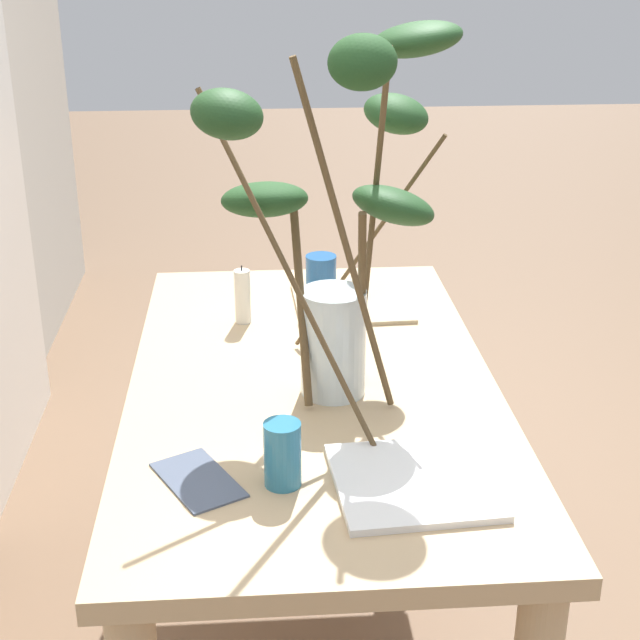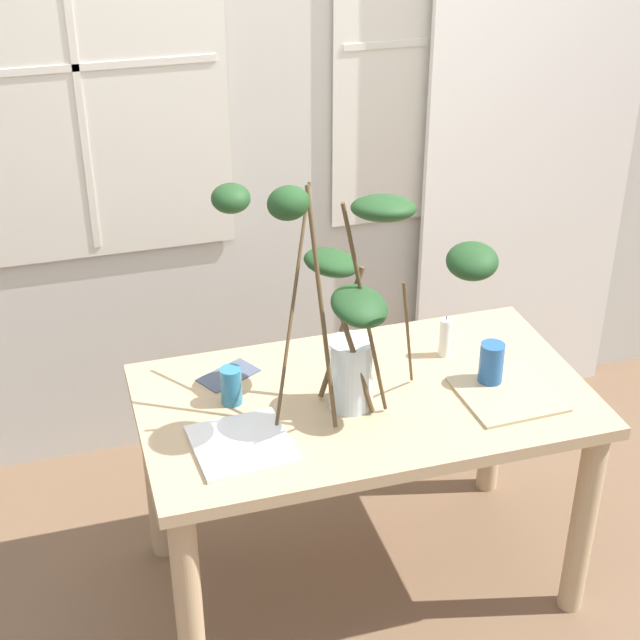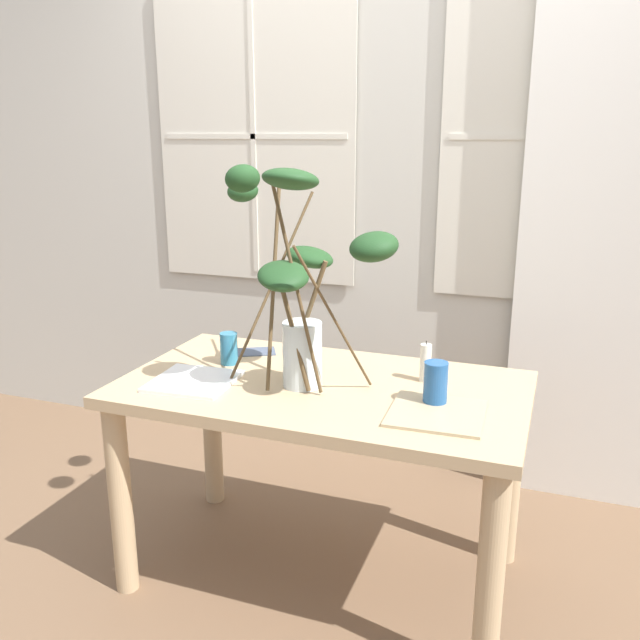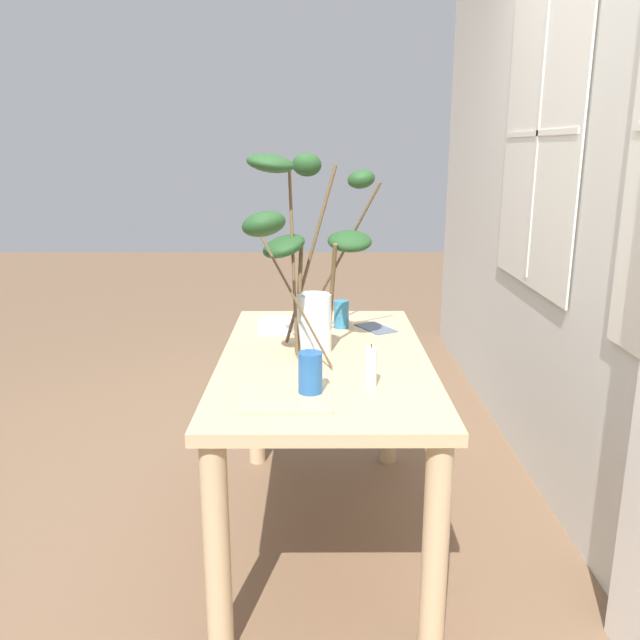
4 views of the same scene
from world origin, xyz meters
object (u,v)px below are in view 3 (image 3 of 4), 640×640
object	(u,v)px
dining_table	(322,418)
plate_square_left	(194,381)
vase_with_branches	(298,277)
plate_square_right	(437,413)
drinking_glass_blue_left	(229,348)
pillar_candle	(425,363)
drinking_glass_blue_right	(436,384)

from	to	relation	value
dining_table	plate_square_left	bearing A→B (deg)	-160.72
vase_with_branches	plate_square_right	world-z (taller)	vase_with_branches
dining_table	plate_square_right	xyz separation A→B (m)	(0.40, -0.12, 0.13)
drinking_glass_blue_left	pillar_candle	xyz separation A→B (m)	(0.69, 0.07, 0.01)
drinking_glass_blue_left	plate_square_right	xyz separation A→B (m)	(0.78, -0.20, -0.05)
drinking_glass_blue_right	plate_square_right	distance (m)	0.10
drinking_glass_blue_left	drinking_glass_blue_right	distance (m)	0.77
plate_square_left	pillar_candle	distance (m)	0.77
plate_square_left	drinking_glass_blue_left	bearing A→B (deg)	84.74
vase_with_branches	plate_square_right	bearing A→B (deg)	-7.66
plate_square_left	plate_square_right	world-z (taller)	plate_square_left
plate_square_right	pillar_candle	xyz separation A→B (m)	(-0.09, 0.26, 0.06)
vase_with_branches	pillar_candle	bearing A→B (deg)	28.37
drinking_glass_blue_left	drinking_glass_blue_right	world-z (taller)	drinking_glass_blue_right
vase_with_branches	drinking_glass_blue_right	bearing A→B (deg)	1.80
vase_with_branches	plate_square_right	xyz separation A→B (m)	(0.46, -0.06, -0.36)
plate_square_left	dining_table	bearing A→B (deg)	19.28
drinking_glass_blue_left	plate_square_left	bearing A→B (deg)	-95.26
drinking_glass_blue_left	plate_square_right	world-z (taller)	drinking_glass_blue_left
plate_square_left	pillar_candle	size ratio (longest dim) A/B	1.85
pillar_candle	drinking_glass_blue_right	bearing A→B (deg)	-69.73
dining_table	drinking_glass_blue_left	bearing A→B (deg)	168.93
plate_square_right	pillar_candle	distance (m)	0.28
pillar_candle	vase_with_branches	bearing A→B (deg)	-151.63
dining_table	plate_square_right	world-z (taller)	plate_square_right
drinking_glass_blue_right	plate_square_left	bearing A→B (deg)	-173.09
dining_table	drinking_glass_blue_right	distance (m)	0.43
drinking_glass_blue_right	plate_square_left	world-z (taller)	drinking_glass_blue_right
drinking_glass_blue_right	plate_square_right	world-z (taller)	drinking_glass_blue_right
pillar_candle	plate_square_right	bearing A→B (deg)	-71.07
plate_square_left	pillar_candle	world-z (taller)	pillar_candle
drinking_glass_blue_right	plate_square_left	xyz separation A→B (m)	(-0.78, -0.09, -0.06)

